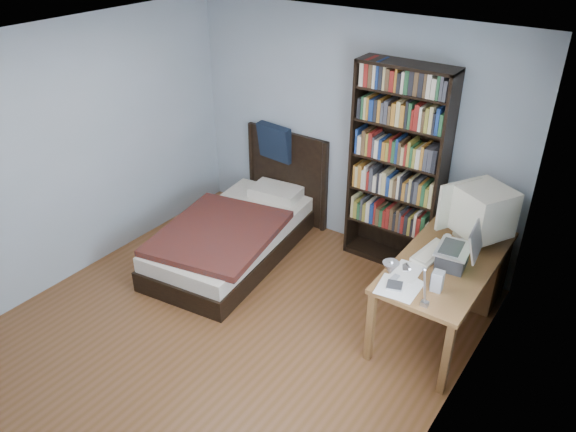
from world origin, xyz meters
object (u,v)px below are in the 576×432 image
object	(u,v)px
desk	(460,266)
bed	(238,231)
laptop	(455,255)
soda_can	(447,240)
desk_lamp	(397,272)
bookshelf	(397,169)
speaker	(437,281)
keyboard	(432,253)
crt_monitor	(480,211)

from	to	relation	value
desk	bed	size ratio (longest dim) A/B	0.72
desk	laptop	world-z (taller)	laptop
soda_can	desk_lamp	bearing A→B (deg)	-87.00
soda_can	bookshelf	world-z (taller)	bookshelf
speaker	desk_lamp	bearing A→B (deg)	-106.51
laptop	keyboard	xyz separation A→B (m)	(-0.22, 0.07, -0.10)
desk	soda_can	bearing A→B (deg)	-111.06
desk_lamp	soda_can	xyz separation A→B (m)	(-0.07, 1.25, -0.41)
desk	speaker	xyz separation A→B (m)	(0.08, -0.90, 0.40)
desk_lamp	keyboard	bearing A→B (deg)	96.51
desk	desk_lamp	size ratio (longest dim) A/B	2.72
crt_monitor	bookshelf	distance (m)	0.99
speaker	bookshelf	bearing A→B (deg)	122.03
keyboard	laptop	bearing A→B (deg)	-9.27
desk_lamp	bed	world-z (taller)	desk_lamp
keyboard	bed	size ratio (longest dim) A/B	0.20
soda_can	bookshelf	distance (m)	0.98
desk_lamp	speaker	distance (m)	0.70
speaker	desk	bearing A→B (deg)	89.35
bookshelf	crt_monitor	bearing A→B (deg)	-17.72
desk	soda_can	xyz separation A→B (m)	(-0.09, -0.24, 0.37)
desk_lamp	soda_can	bearing A→B (deg)	93.00
crt_monitor	laptop	size ratio (longest dim) A/B	1.53
keyboard	speaker	distance (m)	0.51
desk_lamp	bookshelf	world-z (taller)	bookshelf
laptop	bookshelf	size ratio (longest dim) A/B	0.20
soda_can	bed	world-z (taller)	bed
crt_monitor	laptop	xyz separation A→B (m)	(-0.01, -0.52, -0.18)
desk	soda_can	distance (m)	0.45
speaker	bed	xyz separation A→B (m)	(-2.36, 0.40, -0.56)
soda_can	bed	size ratio (longest dim) A/B	0.05
crt_monitor	bookshelf	xyz separation A→B (m)	(-0.94, 0.30, 0.03)
crt_monitor	bed	world-z (taller)	crt_monitor
crt_monitor	bed	bearing A→B (deg)	-167.86
crt_monitor	speaker	xyz separation A→B (m)	(0.00, -0.91, -0.21)
laptop	speaker	world-z (taller)	laptop
speaker	bookshelf	distance (m)	1.55
desk	keyboard	distance (m)	0.57
desk	bed	bearing A→B (deg)	-167.55
keyboard	bookshelf	bearing A→B (deg)	140.96
crt_monitor	keyboard	world-z (taller)	crt_monitor
desk_lamp	speaker	xyz separation A→B (m)	(0.11, 0.58, -0.38)
desk	laptop	bearing A→B (deg)	-81.74
laptop	desk	bearing A→B (deg)	98.26
speaker	bookshelf	size ratio (longest dim) A/B	0.08
bookshelf	desk	bearing A→B (deg)	-19.58
bookshelf	bed	size ratio (longest dim) A/B	0.97
desk_lamp	bookshelf	size ratio (longest dim) A/B	0.27
speaker	crt_monitor	bearing A→B (deg)	84.17
laptop	bed	size ratio (longest dim) A/B	0.19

